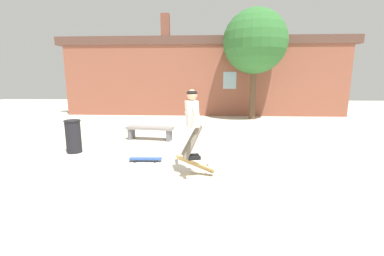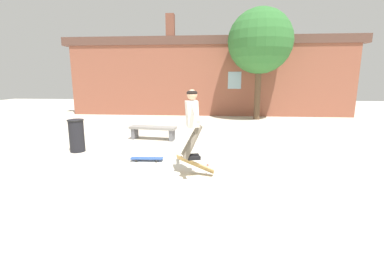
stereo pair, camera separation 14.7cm
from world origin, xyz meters
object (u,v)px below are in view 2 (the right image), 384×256
object	(u,v)px
park_bench	(153,130)
skateboard_flipping	(195,164)
trash_bin	(77,135)
skateboard_resting	(147,158)
skater	(192,118)
tree_right	(260,42)

from	to	relation	value
park_bench	skateboard_flipping	size ratio (longest dim) A/B	1.96
trash_bin	skateboard_flipping	bearing A→B (deg)	-23.37
skateboard_flipping	skateboard_resting	size ratio (longest dim) A/B	1.01
trash_bin	skater	xyz separation A→B (m)	(3.39, -1.58, 0.77)
skateboard_flipping	skateboard_resting	bearing A→B (deg)	161.03
trash_bin	skateboard_flipping	world-z (taller)	trash_bin
skateboard_flipping	skateboard_resting	distance (m)	1.51
park_bench	skateboard_resting	distance (m)	2.35
trash_bin	skater	bearing A→B (deg)	-25.04
tree_right	skater	size ratio (longest dim) A/B	3.71
tree_right	skateboard_resting	size ratio (longest dim) A/B	6.54
park_bench	trash_bin	distance (m)	2.42
trash_bin	park_bench	bearing A→B (deg)	41.92
tree_right	skateboard_flipping	distance (m)	8.99
skateboard_resting	skater	bearing A→B (deg)	-39.11
tree_right	skater	distance (m)	8.74
skateboard_flipping	trash_bin	bearing A→B (deg)	169.87
trash_bin	skater	distance (m)	3.82
trash_bin	skateboard_resting	xyz separation A→B (m)	(2.18, -0.69, -0.41)
tree_right	skateboard_resting	xyz separation A→B (m)	(-3.83, -7.05, -3.70)
tree_right	skateboard_resting	bearing A→B (deg)	-118.48
park_bench	skater	distance (m)	3.69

